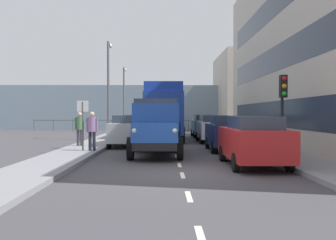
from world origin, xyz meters
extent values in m
plane|color=#423F44|center=(0.00, -9.14, 0.00)|extent=(80.00, 80.00, 0.00)
cube|color=gray|center=(-4.49, -9.14, 0.07)|extent=(2.05, 39.08, 0.15)
cube|color=gray|center=(4.49, -9.14, 0.07)|extent=(2.05, 39.08, 0.15)
cube|color=silver|center=(0.00, 6.12, 0.00)|extent=(0.12, 1.10, 0.01)
cube|color=silver|center=(0.00, 3.37, 0.00)|extent=(0.12, 1.10, 0.01)
cube|color=silver|center=(0.00, 0.49, 0.00)|extent=(0.12, 1.10, 0.01)
cube|color=silver|center=(0.00, -1.78, 0.00)|extent=(0.12, 1.10, 0.01)
cube|color=silver|center=(0.00, -4.75, 0.00)|extent=(0.12, 1.10, 0.01)
cube|color=silver|center=(0.00, -7.38, 0.00)|extent=(0.12, 1.10, 0.01)
cube|color=silver|center=(0.00, -10.13, 0.00)|extent=(0.12, 1.10, 0.01)
cube|color=silver|center=(0.00, -13.00, 0.00)|extent=(0.12, 1.10, 0.01)
cube|color=silver|center=(0.00, -15.36, 0.00)|extent=(0.12, 1.10, 0.01)
cube|color=silver|center=(0.00, -18.02, 0.00)|extent=(0.12, 1.10, 0.01)
cube|color=silver|center=(0.00, -20.80, 0.00)|extent=(0.12, 1.10, 0.01)
cube|color=silver|center=(0.00, -23.62, 0.00)|extent=(0.12, 1.10, 0.01)
cube|color=silver|center=(0.00, -26.03, 0.00)|extent=(0.12, 1.10, 0.01)
cube|color=#2D3847|center=(-5.54, -9.03, 1.80)|extent=(0.08, 21.84, 1.40)
cube|color=#2D3847|center=(-5.54, -9.03, 4.80)|extent=(0.08, 21.84, 1.40)
cube|color=#2D3847|center=(-5.54, -9.03, 7.80)|extent=(0.08, 21.84, 1.40)
cube|color=beige|center=(-8.83, -30.35, 4.10)|extent=(6.63, 10.89, 8.21)
cube|color=gray|center=(0.00, -31.69, 2.50)|extent=(80.00, 0.80, 5.00)
cylinder|color=#4C5156|center=(-14.00, -28.09, 0.60)|extent=(0.08, 0.08, 1.20)
cylinder|color=#4C5156|center=(-12.00, -28.09, 0.60)|extent=(0.08, 0.08, 1.20)
cylinder|color=#4C5156|center=(-10.00, -28.09, 0.60)|extent=(0.08, 0.08, 1.20)
cylinder|color=#4C5156|center=(-8.00, -28.09, 0.60)|extent=(0.08, 0.08, 1.20)
cylinder|color=#4C5156|center=(-6.00, -28.09, 0.60)|extent=(0.08, 0.08, 1.20)
cylinder|color=#4C5156|center=(-4.00, -28.09, 0.60)|extent=(0.08, 0.08, 1.20)
cylinder|color=#4C5156|center=(-2.00, -28.09, 0.60)|extent=(0.08, 0.08, 1.20)
cylinder|color=#4C5156|center=(0.00, -28.09, 0.60)|extent=(0.08, 0.08, 1.20)
cylinder|color=#4C5156|center=(2.00, -28.09, 0.60)|extent=(0.08, 0.08, 1.20)
cylinder|color=#4C5156|center=(4.00, -28.09, 0.60)|extent=(0.08, 0.08, 1.20)
cylinder|color=#4C5156|center=(6.00, -28.09, 0.60)|extent=(0.08, 0.08, 1.20)
cylinder|color=#4C5156|center=(8.00, -28.09, 0.60)|extent=(0.08, 0.08, 1.20)
cylinder|color=#4C5156|center=(10.00, -28.09, 0.60)|extent=(0.08, 0.08, 1.20)
cylinder|color=#4C5156|center=(12.00, -28.09, 0.60)|extent=(0.08, 0.08, 1.20)
cylinder|color=#4C5156|center=(14.00, -28.09, 0.60)|extent=(0.08, 0.08, 1.20)
cube|color=#4C5156|center=(0.00, -28.09, 1.12)|extent=(28.00, 0.08, 0.08)
cube|color=black|center=(0.89, -4.91, 0.60)|extent=(1.64, 5.60, 0.30)
cube|color=#1E479E|center=(0.89, -3.06, 1.10)|extent=(1.72, 1.90, 0.70)
cube|color=silver|center=(0.89, -2.16, 1.07)|extent=(1.16, 0.08, 0.56)
sphere|color=white|center=(0.15, -2.16, 1.20)|extent=(0.20, 0.20, 0.20)
sphere|color=white|center=(1.62, -2.16, 1.20)|extent=(0.20, 0.20, 0.20)
cube|color=#1E479E|center=(0.89, -4.57, 1.67)|extent=(1.93, 1.34, 1.15)
cube|color=#2D3847|center=(0.89, -4.57, 2.15)|extent=(1.78, 1.23, 0.56)
cube|color=#2D2319|center=(0.89, -6.25, 0.83)|extent=(2.10, 2.80, 0.16)
cube|color=black|center=(-0.12, -6.25, 1.15)|extent=(0.08, 2.80, 0.56)
cube|color=black|center=(1.90, -6.25, 1.15)|extent=(0.08, 2.80, 0.56)
cylinder|color=black|center=(-0.08, -3.23, 0.45)|extent=(0.24, 0.90, 0.90)
cylinder|color=black|center=(1.86, -3.23, 0.45)|extent=(0.24, 0.90, 0.90)
cylinder|color=black|center=(-0.08, -6.45, 0.45)|extent=(0.24, 0.90, 0.90)
cylinder|color=black|center=(1.86, -6.45, 0.45)|extent=(0.24, 0.90, 0.90)
cube|color=#193899|center=(0.58, -11.56, 1.82)|extent=(2.40, 2.21, 2.60)
cube|color=#2D3847|center=(0.58, -11.56, 2.39)|extent=(2.20, 2.04, 0.80)
cube|color=#1933B2|center=(0.58, -11.56, 3.22)|extent=(1.75, 0.20, 0.16)
cube|color=#193899|center=(0.58, -15.55, 2.37)|extent=(2.50, 5.95, 3.00)
cube|color=black|center=(0.58, -14.62, 0.70)|extent=(2.00, 8.07, 0.36)
cylinder|color=black|center=(-0.57, -11.64, 0.52)|extent=(0.28, 1.04, 1.04)
cylinder|color=black|center=(1.73, -11.64, 0.52)|extent=(0.28, 1.04, 1.04)
cylinder|color=black|center=(-0.57, -15.26, 0.52)|extent=(0.28, 1.04, 1.04)
cylinder|color=black|center=(1.73, -15.26, 0.52)|extent=(0.28, 1.04, 1.04)
cylinder|color=black|center=(-0.57, -17.38, 0.52)|extent=(0.28, 1.04, 1.04)
cylinder|color=black|center=(1.73, -17.38, 0.52)|extent=(0.28, 1.04, 1.04)
cube|color=#B21E1E|center=(-2.51, -1.47, 0.80)|extent=(1.77, 4.35, 1.00)
cube|color=#2D3847|center=(-2.51, -1.27, 1.51)|extent=(1.45, 2.39, 0.42)
cylinder|color=black|center=(-1.67, -2.82, 0.30)|extent=(0.18, 0.60, 0.60)
cylinder|color=black|center=(-3.35, -2.82, 0.30)|extent=(0.18, 0.60, 0.60)
cylinder|color=black|center=(-1.67, -0.12, 0.30)|extent=(0.18, 0.60, 0.60)
cylinder|color=black|center=(-3.35, -0.12, 0.30)|extent=(0.18, 0.60, 0.60)
cube|color=navy|center=(-2.51, -6.90, 0.80)|extent=(1.73, 3.83, 1.00)
cube|color=#2D3847|center=(-2.51, -6.70, 1.51)|extent=(1.42, 2.11, 0.42)
cylinder|color=black|center=(-1.69, -8.09, 0.30)|extent=(0.18, 0.60, 0.60)
cylinder|color=black|center=(-3.33, -8.09, 0.30)|extent=(0.18, 0.60, 0.60)
cylinder|color=black|center=(-1.69, -5.71, 0.30)|extent=(0.18, 0.60, 0.60)
cylinder|color=black|center=(-3.33, -5.71, 0.30)|extent=(0.18, 0.60, 0.60)
cube|color=white|center=(-2.51, -12.44, 0.80)|extent=(1.79, 4.22, 1.00)
cube|color=#2D3847|center=(-2.51, -12.24, 1.51)|extent=(1.46, 2.32, 0.42)
cylinder|color=black|center=(-1.66, -13.74, 0.30)|extent=(0.18, 0.60, 0.60)
cylinder|color=black|center=(-3.36, -13.74, 0.30)|extent=(0.18, 0.60, 0.60)
cylinder|color=black|center=(-1.66, -11.13, 0.30)|extent=(0.18, 0.60, 0.60)
cylinder|color=black|center=(-3.36, -11.13, 0.30)|extent=(0.18, 0.60, 0.60)
cube|color=#1E6670|center=(-2.51, -17.96, 0.80)|extent=(1.69, 4.34, 1.00)
cube|color=#2D3847|center=(-2.51, -17.76, 1.51)|extent=(1.39, 2.39, 0.42)
cylinder|color=black|center=(-1.71, -19.31, 0.30)|extent=(0.18, 0.60, 0.60)
cylinder|color=black|center=(-3.32, -19.31, 0.30)|extent=(0.18, 0.60, 0.60)
cylinder|color=black|center=(-1.71, -16.62, 0.30)|extent=(0.18, 0.60, 0.60)
cylinder|color=black|center=(-3.32, -16.62, 0.30)|extent=(0.18, 0.60, 0.60)
cube|color=#B7BABF|center=(2.51, -9.34, 0.80)|extent=(1.85, 3.97, 1.00)
cube|color=#2D3847|center=(2.51, -9.54, 1.51)|extent=(1.52, 2.18, 0.42)
cylinder|color=black|center=(1.63, -8.11, 0.30)|extent=(0.18, 0.60, 0.60)
cylinder|color=black|center=(3.39, -8.11, 0.30)|extent=(0.18, 0.60, 0.60)
cylinder|color=black|center=(1.63, -10.57, 0.30)|extent=(0.18, 0.60, 0.60)
cylinder|color=black|center=(3.39, -10.57, 0.30)|extent=(0.18, 0.60, 0.60)
cube|color=black|center=(2.51, -15.10, 0.80)|extent=(1.82, 4.65, 1.00)
cube|color=#2D3847|center=(2.51, -15.30, 1.51)|extent=(1.50, 2.56, 0.42)
cylinder|color=black|center=(1.65, -13.66, 0.30)|extent=(0.18, 0.60, 0.60)
cylinder|color=black|center=(3.38, -13.66, 0.30)|extent=(0.18, 0.60, 0.60)
cylinder|color=black|center=(1.65, -16.54, 0.30)|extent=(0.18, 0.60, 0.60)
cylinder|color=black|center=(3.38, -16.54, 0.30)|extent=(0.18, 0.60, 0.60)
cylinder|color=black|center=(3.69, -5.55, 0.57)|extent=(0.14, 0.14, 0.85)
cylinder|color=black|center=(3.87, -5.55, 0.57)|extent=(0.14, 0.14, 0.85)
cylinder|color=gray|center=(3.78, -5.55, 1.33)|extent=(0.34, 0.34, 0.67)
cylinder|color=gray|center=(3.56, -5.55, 1.30)|extent=(0.09, 0.09, 0.62)
cylinder|color=gray|center=(4.00, -5.55, 1.30)|extent=(0.09, 0.09, 0.62)
sphere|color=tan|center=(3.78, -5.55, 1.78)|extent=(0.23, 0.23, 0.23)
cylinder|color=#383342|center=(4.82, -8.17, 0.57)|extent=(0.14, 0.14, 0.84)
cylinder|color=#383342|center=(5.00, -8.17, 0.57)|extent=(0.14, 0.14, 0.84)
cylinder|color=#47724C|center=(4.91, -8.17, 1.32)|extent=(0.34, 0.34, 0.67)
cylinder|color=#47724C|center=(4.69, -8.17, 1.29)|extent=(0.09, 0.09, 0.61)
cylinder|color=#47724C|center=(5.13, -8.17, 1.29)|extent=(0.09, 0.09, 0.61)
sphere|color=tan|center=(4.91, -8.17, 1.77)|extent=(0.23, 0.23, 0.23)
cylinder|color=black|center=(-4.20, -3.66, 1.75)|extent=(0.12, 0.12, 3.20)
cube|color=black|center=(-4.20, -3.52, 2.90)|extent=(0.28, 0.24, 0.90)
sphere|color=red|center=(-4.20, -3.40, 3.20)|extent=(0.18, 0.18, 0.18)
sphere|color=orange|center=(-4.20, -3.40, 2.90)|extent=(0.18, 0.18, 0.18)
sphere|color=green|center=(-4.20, -3.40, 2.60)|extent=(0.18, 0.18, 0.18)
cylinder|color=#59595B|center=(4.36, -14.55, 3.44)|extent=(0.16, 0.16, 6.58)
cylinder|color=#59595B|center=(4.36, -15.00, 6.63)|extent=(0.10, 0.90, 0.10)
sphere|color=silver|center=(4.36, -15.45, 6.58)|extent=(0.32, 0.32, 0.32)
cylinder|color=#59595B|center=(4.46, -25.72, 3.23)|extent=(0.16, 0.16, 6.16)
cylinder|color=#59595B|center=(4.46, -26.17, 6.21)|extent=(0.10, 0.90, 0.10)
sphere|color=silver|center=(4.46, -26.62, 6.16)|extent=(0.32, 0.32, 0.32)
cylinder|color=#4C4C4C|center=(4.21, -5.62, 1.25)|extent=(0.07, 0.07, 2.20)
cube|color=silver|center=(4.21, -5.62, 2.15)|extent=(0.50, 0.04, 0.50)
camera|label=1|loc=(0.54, 11.72, 1.81)|focal=41.11mm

